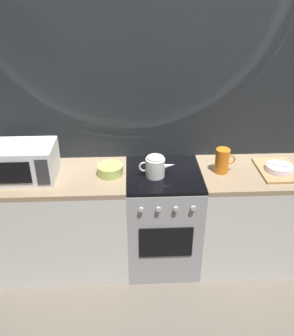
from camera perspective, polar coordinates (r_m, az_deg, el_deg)
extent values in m
plane|color=#6B6054|center=(3.41, 2.32, -14.03)|extent=(8.00, 8.00, 0.00)
cube|color=gray|center=(3.03, 2.27, 7.19)|extent=(3.60, 0.05, 2.40)
cube|color=#A8B2BC|center=(3.01, 2.30, 7.03)|extent=(3.58, 0.01, 2.39)
cube|color=silver|center=(3.19, -14.04, -8.50)|extent=(1.20, 0.60, 0.86)
cube|color=#9E8466|center=(2.94, -15.08, -1.52)|extent=(1.20, 0.60, 0.04)
cube|color=#9E9EA3|center=(3.13, 2.48, -8.21)|extent=(0.60, 0.60, 0.87)
cube|color=black|center=(2.88, 2.67, -1.07)|extent=(0.59, 0.59, 0.03)
cube|color=black|center=(2.88, 3.00, -11.65)|extent=(0.42, 0.01, 0.28)
cylinder|color=#B7B7BC|center=(2.66, -0.94, -6.58)|extent=(0.04, 0.02, 0.04)
cylinder|color=#B7B7BC|center=(2.66, 1.83, -6.50)|extent=(0.04, 0.02, 0.04)
cylinder|color=#B7B7BC|center=(2.68, 4.57, -6.41)|extent=(0.04, 0.02, 0.04)
cylinder|color=#B7B7BC|center=(2.69, 7.29, -6.31)|extent=(0.04, 0.02, 0.04)
cube|color=silver|center=(3.33, 18.25, -7.45)|extent=(1.20, 0.60, 0.86)
cube|color=#9E8466|center=(3.09, 19.53, -0.70)|extent=(1.20, 0.60, 0.04)
cube|color=white|center=(2.90, -18.66, 0.97)|extent=(0.46, 0.34, 0.27)
cube|color=black|center=(2.77, -20.60, -0.76)|extent=(0.28, 0.01, 0.17)
cube|color=#333338|center=(2.71, -16.16, -0.66)|extent=(0.09, 0.01, 0.21)
cylinder|color=white|center=(2.79, 1.30, 0.10)|extent=(0.15, 0.15, 0.15)
cylinder|color=white|center=(2.76, 1.32, 1.61)|extent=(0.13, 0.13, 0.02)
cone|color=white|center=(2.80, 3.55, 0.41)|extent=(0.10, 0.04, 0.05)
torus|color=white|center=(2.79, -0.45, 0.19)|extent=(0.08, 0.01, 0.08)
cylinder|color=#B7D166|center=(2.85, -5.81, -0.28)|extent=(0.20, 0.20, 0.08)
cylinder|color=orange|center=(2.90, 11.73, 1.14)|extent=(0.11, 0.11, 0.20)
torus|color=orange|center=(2.91, 13.03, 1.34)|extent=(0.08, 0.01, 0.08)
cube|color=tan|center=(3.07, 19.87, -0.29)|extent=(0.30, 0.40, 0.02)
cylinder|color=silver|center=(3.05, 20.05, -0.20)|extent=(0.22, 0.22, 0.01)
cylinder|color=silver|center=(3.04, 20.09, 0.03)|extent=(0.21, 0.21, 0.01)
cylinder|color=silver|center=(3.04, 20.14, 0.26)|extent=(0.21, 0.21, 0.01)
cylinder|color=silver|center=(3.04, 20.52, 0.45)|extent=(0.16, 0.07, 0.01)
cube|color=silver|center=(3.03, 19.76, 0.53)|extent=(0.16, 0.09, 0.00)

